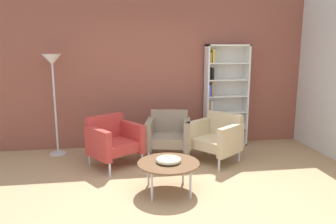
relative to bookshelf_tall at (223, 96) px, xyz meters
name	(u,v)px	position (x,y,z in m)	size (l,w,h in m)	color
ground_plane	(182,201)	(-1.21, -2.25, -0.94)	(8.32, 8.32, 0.00)	tan
brick_back_panel	(158,69)	(-1.21, 0.21, 0.51)	(6.40, 0.12, 2.90)	brown
bookshelf_tall	(223,96)	(0.00, 0.00, 0.00)	(0.80, 0.30, 1.90)	silver
coffee_table_low	(168,165)	(-1.33, -1.96, -0.57)	(0.80, 0.80, 0.40)	brown
decorative_bowl	(168,160)	(-1.33, -1.96, -0.50)	(0.32, 0.32, 0.05)	beige
armchair_by_bookshelf	(169,134)	(-1.13, -0.61, -0.52)	(0.84, 0.79, 0.78)	gray
armchair_spare_guest	(113,140)	(-2.05, -0.86, -0.52)	(0.94, 0.93, 0.78)	#B73833
armchair_corner_red	(217,137)	(-0.38, -0.92, -0.52)	(0.94, 0.95, 0.78)	#C6B289
floor_lamp_torchiere	(53,72)	(-3.03, -0.16, 0.51)	(0.32, 0.32, 1.74)	silver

